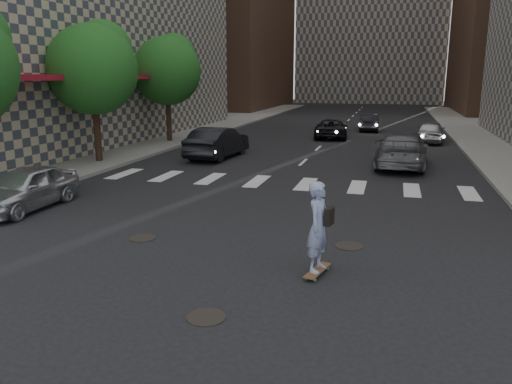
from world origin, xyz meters
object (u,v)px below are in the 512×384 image
Objects in this scene: tree_b at (95,65)px; traffic_car_a at (218,142)px; traffic_car_b at (402,150)px; silver_sedan at (25,188)px; tree_c at (168,68)px; traffic_car_c at (331,129)px; traffic_car_e at (370,122)px; traffic_car_d at (431,132)px; skateboarder at (319,227)px.

tree_b is 1.36× the size of traffic_car_a.
traffic_car_b is (9.20, -0.21, 0.02)m from traffic_car_a.
silver_sedan is at bearing 82.05° from traffic_car_a.
tree_c is 15.50m from traffic_car_b.
tree_c is at bearing -15.97° from traffic_car_b.
traffic_car_c is 1.15× the size of traffic_car_e.
silver_sedan is at bearing -73.37° from tree_b.
tree_b is 1.00× the size of tree_c.
silver_sedan reaches higher than traffic_car_c.
traffic_car_d is (6.40, -0.77, 0.06)m from traffic_car_c.
tree_c is 3.22× the size of skateboarder.
traffic_car_b is (14.12, 2.86, -3.83)m from tree_b.
traffic_car_c is at bearing 109.85° from skateboarder.
traffic_car_e is at bearing 57.39° from tree_b.
tree_c is 17.00m from traffic_car_d.
traffic_car_e is at bearing 41.61° from tree_c.
tree_b is 9.45m from silver_sedan.
traffic_car_d is (11.03, 9.29, -0.10)m from traffic_car_a.
skateboarder is 29.70m from traffic_car_e.
traffic_car_a is at bearing 59.82° from traffic_car_c.
tree_b is at bearing 105.98° from silver_sedan.
traffic_car_c is 5.87m from traffic_car_e.
traffic_car_a is at bearing -45.06° from tree_c.
traffic_car_b is at bearing 42.89° from silver_sedan.
tree_b reaches higher than silver_sedan.
tree_b reaches higher than traffic_car_d.
skateboarder is 0.42× the size of traffic_car_a.
traffic_car_d is at bearing 94.57° from skateboarder.
silver_sedan is 0.88× the size of traffic_car_c.
traffic_car_b is (1.85, 14.03, -0.26)m from skateboarder.
tree_b is 1.18× the size of traffic_car_b.
traffic_car_d reaches higher than traffic_car_c.
tree_c is at bearing 97.96° from silver_sedan.
traffic_car_b is (11.66, 11.08, 0.13)m from silver_sedan.
traffic_car_a reaches higher than traffic_car_d.
tree_c is 23.03m from skateboarder.
traffic_car_d is at bearing -96.92° from traffic_car_b.
skateboarder is (12.26, -11.16, -3.57)m from tree_b.
tree_b is 1.62× the size of traffic_car_d.
traffic_car_a is 9.20m from traffic_car_b.
tree_b is 8.00m from tree_c.
skateboarder is at bearing -17.34° from silver_sedan.
skateboarder reaches higher than traffic_car_d.
silver_sedan is 0.83× the size of traffic_car_a.
silver_sedan is 22.50m from traffic_car_c.
traffic_car_c is (9.56, 13.13, -4.01)m from tree_b.
traffic_car_a reaches higher than traffic_car_c.
traffic_car_e is at bearing -77.76° from traffic_car_b.
skateboarder is at bearing -42.31° from tree_b.
traffic_car_b reaches higher than traffic_car_a.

